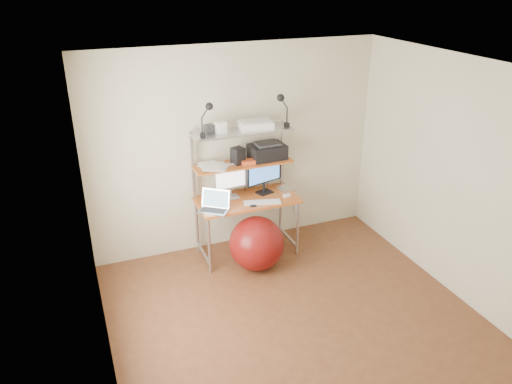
# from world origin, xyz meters

# --- Properties ---
(room) EXTENTS (3.60, 3.60, 3.60)m
(room) POSITION_xyz_m (0.00, 0.00, 1.25)
(room) COLOR brown
(room) RESTS_ON ground
(computer_desk) EXTENTS (1.20, 0.60, 1.57)m
(computer_desk) POSITION_xyz_m (0.00, 1.50, 0.96)
(computer_desk) COLOR #C66726
(computer_desk) RESTS_ON ground
(desktop) EXTENTS (1.20, 0.60, 0.00)m
(desktop) POSITION_xyz_m (0.00, 1.44, 0.74)
(desktop) COLOR #C66726
(desktop) RESTS_ON computer_desk
(mid_shelf) EXTENTS (1.18, 0.34, 0.00)m
(mid_shelf) POSITION_xyz_m (0.00, 1.57, 1.15)
(mid_shelf) COLOR #C66726
(mid_shelf) RESTS_ON computer_desk
(top_shelf) EXTENTS (1.18, 0.34, 0.00)m
(top_shelf) POSITION_xyz_m (0.00, 1.57, 1.55)
(top_shelf) COLOR #B0B0B5
(top_shelf) RESTS_ON computer_desk
(floor) EXTENTS (3.60, 3.60, 0.00)m
(floor) POSITION_xyz_m (0.00, 0.00, 0.00)
(floor) COLOR brown
(floor) RESTS_ON ground
(wall_outlet) EXTENTS (0.08, 0.01, 0.12)m
(wall_outlet) POSITION_xyz_m (0.85, 1.79, 0.30)
(wall_outlet) COLOR silver
(wall_outlet) RESTS_ON room
(monitor_silver) EXTENTS (0.42, 0.16, 0.46)m
(monitor_silver) POSITION_xyz_m (-0.17, 1.55, 0.99)
(monitor_silver) COLOR #BAB9BF
(monitor_silver) RESTS_ON desktop
(monitor_black) EXTENTS (0.50, 0.19, 0.51)m
(monitor_black) POSITION_xyz_m (0.26, 1.54, 1.00)
(monitor_black) COLOR black
(monitor_black) RESTS_ON desktop
(laptop) EXTENTS (0.42, 0.40, 0.29)m
(laptop) POSITION_xyz_m (-0.44, 1.30, 0.79)
(laptop) COLOR silver
(laptop) RESTS_ON desktop
(keyboard) EXTENTS (0.45, 0.23, 0.01)m
(keyboard) POSITION_xyz_m (0.13, 1.27, 0.75)
(keyboard) COLOR silver
(keyboard) RESTS_ON desktop
(mouse) EXTENTS (0.10, 0.07, 0.02)m
(mouse) POSITION_xyz_m (0.48, 1.33, 0.75)
(mouse) COLOR silver
(mouse) RESTS_ON desktop
(mac_mini) EXTENTS (0.18, 0.18, 0.03)m
(mac_mini) POSITION_xyz_m (0.54, 1.50, 0.76)
(mac_mini) COLOR silver
(mac_mini) RESTS_ON desktop
(phone) EXTENTS (0.10, 0.14, 0.01)m
(phone) POSITION_xyz_m (0.00, 1.26, 0.74)
(phone) COLOR black
(phone) RESTS_ON desktop
(printer) EXTENTS (0.44, 0.31, 0.20)m
(printer) POSITION_xyz_m (0.32, 1.60, 1.25)
(printer) COLOR black
(printer) RESTS_ON mid_shelf
(nas_cube) EXTENTS (0.17, 0.17, 0.19)m
(nas_cube) POSITION_xyz_m (-0.06, 1.57, 1.25)
(nas_cube) COLOR black
(nas_cube) RESTS_ON mid_shelf
(red_box) EXTENTS (0.18, 0.13, 0.05)m
(red_box) POSITION_xyz_m (0.05, 1.52, 1.18)
(red_box) COLOR #C7471F
(red_box) RESTS_ON mid_shelf
(scanner) EXTENTS (0.41, 0.29, 0.10)m
(scanner) POSITION_xyz_m (0.16, 1.58, 1.60)
(scanner) COLOR silver
(scanner) RESTS_ON top_shelf
(box_white) EXTENTS (0.12, 0.11, 0.13)m
(box_white) POSITION_xyz_m (-0.26, 1.55, 1.62)
(box_white) COLOR silver
(box_white) RESTS_ON top_shelf
(box_grey) EXTENTS (0.12, 0.12, 0.10)m
(box_grey) POSITION_xyz_m (-0.38, 1.61, 1.60)
(box_grey) COLOR #2C2C2E
(box_grey) RESTS_ON top_shelf
(clip_lamp_left) EXTENTS (0.15, 0.08, 0.38)m
(clip_lamp_left) POSITION_xyz_m (-0.43, 1.48, 1.83)
(clip_lamp_left) COLOR black
(clip_lamp_left) RESTS_ON top_shelf
(clip_lamp_right) EXTENTS (0.16, 0.09, 0.40)m
(clip_lamp_right) POSITION_xyz_m (0.46, 1.50, 1.84)
(clip_lamp_right) COLOR black
(clip_lamp_right) RESTS_ON top_shelf
(exercise_ball) EXTENTS (0.64, 0.64, 0.64)m
(exercise_ball) POSITION_xyz_m (-0.02, 1.08, 0.32)
(exercise_ball) COLOR #670B0C
(exercise_ball) RESTS_ON floor
(paper_stack) EXTENTS (0.38, 0.41, 0.03)m
(paper_stack) POSITION_xyz_m (-0.37, 1.56, 1.17)
(paper_stack) COLOR white
(paper_stack) RESTS_ON mid_shelf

